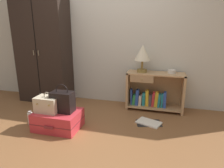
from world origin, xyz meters
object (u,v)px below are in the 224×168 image
at_px(wardrobe, 44,51).
at_px(table_lamp, 143,54).
at_px(bookshelf, 153,92).
at_px(open_book_on_floor, 149,123).
at_px(bowl, 172,72).
at_px(suitcase_large, 58,120).
at_px(train_case, 48,104).
at_px(bottle, 30,118).
at_px(handbag, 63,102).

distance_m(wardrobe, table_lamp, 1.87).
bearing_deg(bookshelf, open_book_on_floor, -90.77).
bearing_deg(bowl, wardrobe, -178.41).
bearing_deg(suitcase_large, train_case, -163.06).
bearing_deg(wardrobe, open_book_on_floor, -14.57).
distance_m(train_case, bottle, 0.44).
xyz_separation_m(suitcase_large, train_case, (-0.12, -0.04, 0.24)).
xyz_separation_m(wardrobe, bottle, (0.36, -1.04, -0.87)).
bearing_deg(train_case, bookshelf, 38.97).
bearing_deg(wardrobe, suitcase_large, -51.31).
height_order(train_case, open_book_on_floor, train_case).
height_order(table_lamp, bowl, table_lamp).
bearing_deg(wardrobe, handbag, -48.09).
xyz_separation_m(bowl, handbag, (-1.47, -1.07, -0.28)).
height_order(table_lamp, handbag, table_lamp).
relative_size(suitcase_large, train_case, 1.93).
xyz_separation_m(bookshelf, train_case, (-1.38, -1.12, 0.06)).
height_order(bookshelf, table_lamp, table_lamp).
xyz_separation_m(wardrobe, open_book_on_floor, (2.07, -0.54, -0.96)).
relative_size(suitcase_large, handbag, 1.58).
height_order(bowl, handbag, bowl).
bearing_deg(handbag, suitcase_large, -165.04).
height_order(bottle, open_book_on_floor, bottle).
bearing_deg(wardrobe, table_lamp, 1.09).
height_order(suitcase_large, bottle, suitcase_large).
height_order(wardrobe, suitcase_large, wardrobe).
xyz_separation_m(table_lamp, bottle, (-1.51, -1.07, -0.88)).
distance_m(bookshelf, open_book_on_floor, 0.67).
bearing_deg(handbag, wardrobe, 131.91).
height_order(wardrobe, bottle, wardrobe).
relative_size(bookshelf, open_book_on_floor, 2.30).
height_order(wardrobe, table_lamp, wardrobe).
distance_m(bowl, train_case, 2.04).
relative_size(wardrobe, suitcase_large, 3.05).
relative_size(bowl, suitcase_large, 0.21).
relative_size(bookshelf, bottle, 4.60).
height_order(bookshelf, train_case, bookshelf).
xyz_separation_m(bookshelf, suitcase_large, (-1.26, -1.08, -0.18)).
relative_size(bowl, bottle, 0.61).
xyz_separation_m(bowl, train_case, (-1.67, -1.13, -0.32)).
bearing_deg(open_book_on_floor, bookshelf, 89.23).
xyz_separation_m(train_case, open_book_on_floor, (1.37, 0.52, -0.36)).
xyz_separation_m(suitcase_large, bottle, (-0.46, -0.01, -0.03)).
bearing_deg(bookshelf, bottle, -147.68).
height_order(train_case, handbag, handbag).
bearing_deg(wardrobe, train_case, -56.55).
bearing_deg(open_book_on_floor, handbag, -158.30).
relative_size(wardrobe, bowl, 14.84).
bearing_deg(bowl, open_book_on_floor, -115.93).
xyz_separation_m(suitcase_large, open_book_on_floor, (1.25, 0.49, -0.12)).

